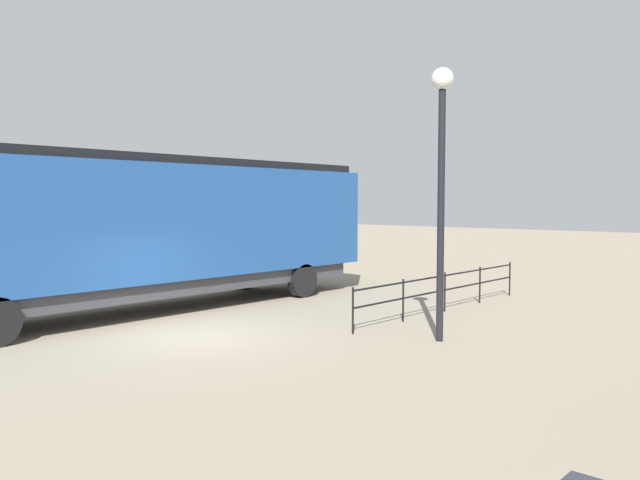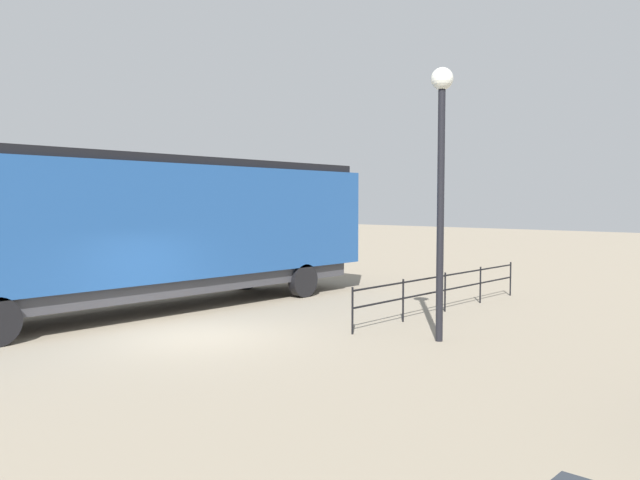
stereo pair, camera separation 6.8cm
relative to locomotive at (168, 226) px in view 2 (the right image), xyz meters
The scene contains 4 objects.
ground_plane 4.85m from the locomotive, 26.37° to the right, with size 120.00×120.00×0.00m, color gray.
locomotive is the anchor object (origin of this frame).
lamp_post 8.57m from the locomotive, 10.87° to the left, with size 0.49×0.49×6.09m.
platform_fence 8.24m from the locomotive, 38.23° to the left, with size 0.05×8.38×1.13m.
Camera 2 is at (11.89, -8.64, 3.14)m, focal length 35.05 mm.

